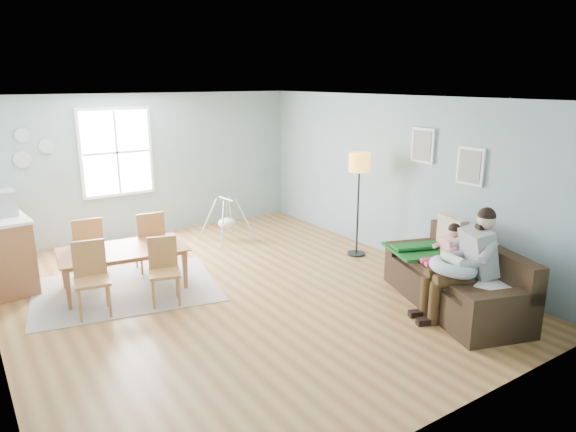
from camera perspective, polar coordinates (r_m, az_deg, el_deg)
room at (r=6.85m, az=-6.08°, el=10.52°), size 8.40×9.40×3.90m
window at (r=9.94m, az=-18.52°, el=6.72°), size 1.32×0.08×1.62m
pictures at (r=8.00m, az=17.10°, el=6.45°), size 0.05×1.34×0.74m
wall_plates at (r=9.65m, az=-26.69°, el=6.76°), size 0.67×0.02×0.66m
sofa at (r=7.23m, az=18.35°, el=-7.15°), size 1.60×2.39×0.89m
green_throw at (r=7.68m, az=15.00°, el=-3.59°), size 1.23×1.13×0.04m
beige_pillow at (r=7.65m, az=17.75°, el=-2.00°), size 0.28×0.54×0.52m
father at (r=6.76m, az=19.11°, el=-4.68°), size 1.08×0.75×1.43m
nursing_pillow at (r=6.69m, az=17.88°, el=-5.42°), size 0.76×0.75×0.24m
infant at (r=6.69m, az=17.75°, el=-4.59°), size 0.20×0.40×0.15m
toddler at (r=7.21m, az=17.17°, el=-3.49°), size 0.58×0.41×0.85m
floor_lamp at (r=8.63m, az=7.92°, el=4.95°), size 0.36×0.36×1.77m
storage_cube at (r=6.83m, az=22.15°, el=-9.17°), size 0.62×0.58×0.56m
rug at (r=7.85m, az=-17.52°, el=-7.75°), size 2.83×2.36×0.01m
dining_table at (r=7.74m, az=-17.69°, el=-5.70°), size 1.83×1.16×0.61m
chair_sw at (r=7.06m, az=-21.04°, el=-5.95°), size 0.49×0.49×0.95m
chair_se at (r=7.13m, az=-13.63°, el=-5.45°), size 0.50×0.50×0.90m
chair_nw at (r=8.23m, az=-21.34°, el=-2.94°), size 0.48×0.48×0.98m
chair_ne at (r=8.29m, az=-15.07°, el=-2.30°), size 0.48×0.48×0.97m
counter at (r=8.77m, az=-29.24°, el=-2.86°), size 0.75×1.97×1.08m
monitor at (r=8.25m, az=-29.27°, el=1.22°), size 0.37×0.35×0.35m
baby_swing at (r=9.61m, az=-6.80°, el=-0.67°), size 0.88×0.89×0.82m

